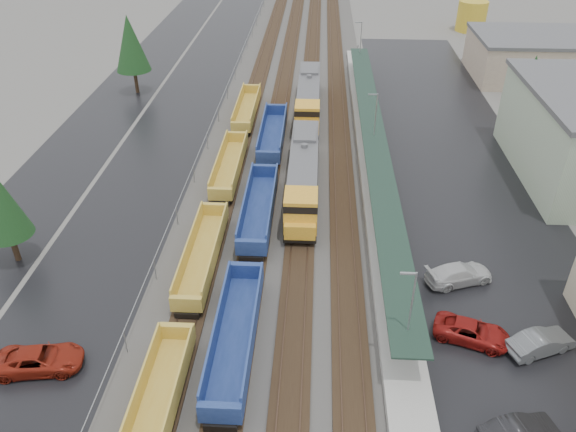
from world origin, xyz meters
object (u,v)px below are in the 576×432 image
at_px(well_string_blue, 236,336).
at_px(parked_car_east_b, 472,332).
at_px(well_string_yellow, 183,321).
at_px(storage_tank, 472,16).
at_px(parked_car_east_c, 459,274).
at_px(parked_car_west_c, 40,360).
at_px(parked_car_east_e, 541,343).
at_px(locomotive_lead, 303,176).
at_px(locomotive_trail, 309,98).

relative_size(well_string_blue, parked_car_east_b, 15.09).
bearing_deg(well_string_yellow, storage_tank, 65.56).
height_order(well_string_yellow, well_string_blue, well_string_blue).
bearing_deg(well_string_blue, parked_car_east_c, 25.77).
distance_m(well_string_blue, parked_car_east_c, 18.89).
relative_size(storage_tank, parked_car_east_b, 1.05).
distance_m(storage_tank, parked_car_east_b, 86.16).
bearing_deg(storage_tank, parked_car_west_c, -118.14).
bearing_deg(parked_car_west_c, parked_car_east_e, -92.65).
bearing_deg(locomotive_lead, storage_tank, 64.88).
bearing_deg(parked_car_east_e, parked_car_west_c, 72.60).
bearing_deg(locomotive_trail, parked_car_east_e, -67.38).
relative_size(locomotive_lead, parked_car_west_c, 3.44).
distance_m(locomotive_lead, locomotive_trail, 21.00).
xyz_separation_m(well_string_yellow, parked_car_east_c, (21.01, 6.88, -0.30)).
bearing_deg(parked_car_east_e, well_string_yellow, 65.81).
relative_size(well_string_yellow, parked_car_east_b, 17.45).
xyz_separation_m(well_string_blue, parked_car_east_c, (17.01, 8.21, -0.38)).
bearing_deg(well_string_blue, well_string_yellow, 161.62).
height_order(locomotive_lead, storage_tank, storage_tank).
bearing_deg(well_string_blue, parked_car_east_e, 2.38).
xyz_separation_m(well_string_blue, parked_car_west_c, (-12.88, -2.55, -0.40)).
distance_m(well_string_yellow, parked_car_east_e, 25.14).
xyz_separation_m(locomotive_trail, parked_car_west_c, (-16.88, -44.55, -1.58)).
relative_size(well_string_yellow, parked_car_east_c, 16.79).
relative_size(locomotive_trail, well_string_yellow, 0.21).
xyz_separation_m(well_string_yellow, well_string_blue, (4.00, -1.33, 0.08)).
distance_m(well_string_yellow, parked_car_east_b, 20.63).
relative_size(locomotive_lead, parked_car_east_e, 4.02).
bearing_deg(parked_car_east_b, well_string_yellow, 110.35).
distance_m(parked_car_west_c, parked_car_east_e, 34.18).
height_order(well_string_blue, parked_car_west_c, well_string_blue).
distance_m(parked_car_east_c, parked_car_east_e, 8.41).
xyz_separation_m(locomotive_lead, parked_car_west_c, (-16.88, -23.55, -1.58)).
bearing_deg(parked_car_east_b, well_string_blue, 115.18).
xyz_separation_m(locomotive_trail, parked_car_east_e, (17.13, -41.12, -1.57)).
height_order(locomotive_lead, parked_car_west_c, locomotive_lead).
xyz_separation_m(well_string_yellow, storage_tank, (38.48, 84.67, 1.69)).
bearing_deg(locomotive_lead, well_string_yellow, -112.13).
height_order(parked_car_east_b, parked_car_east_e, parked_car_east_e).
relative_size(locomotive_trail, parked_car_east_c, 3.54).
bearing_deg(storage_tank, parked_car_east_e, -98.91).
xyz_separation_m(well_string_blue, storage_tank, (34.48, 86.00, 1.61)).
height_order(locomotive_lead, well_string_yellow, locomotive_lead).
height_order(locomotive_lead, locomotive_trail, same).
height_order(locomotive_lead, parked_car_east_b, locomotive_lead).
xyz_separation_m(parked_car_west_c, parked_car_east_c, (29.89, 10.76, 0.01)).
distance_m(locomotive_trail, well_string_blue, 42.21).
xyz_separation_m(storage_tank, parked_car_west_c, (-47.36, -88.55, -2.00)).
height_order(well_string_yellow, storage_tank, storage_tank).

